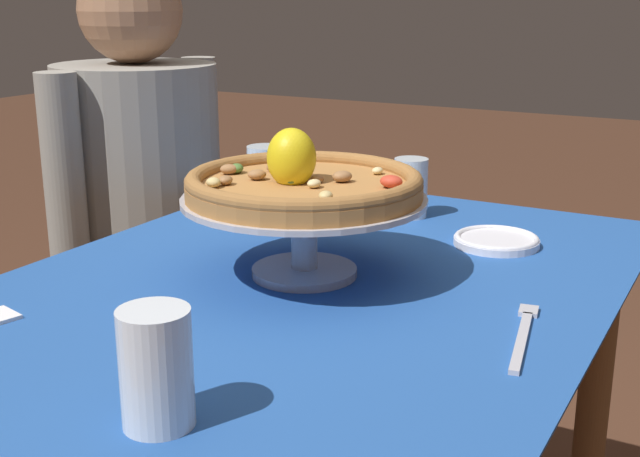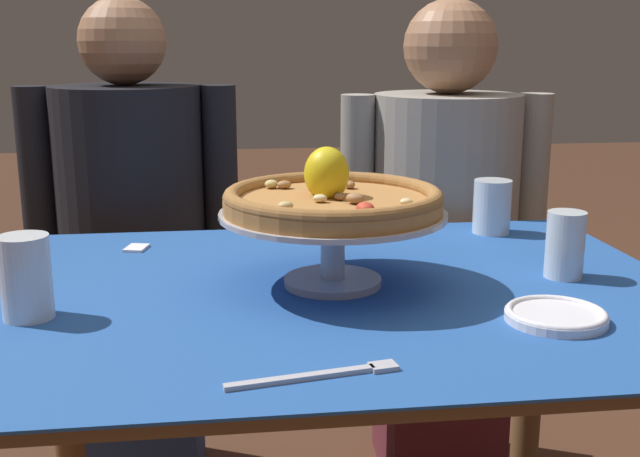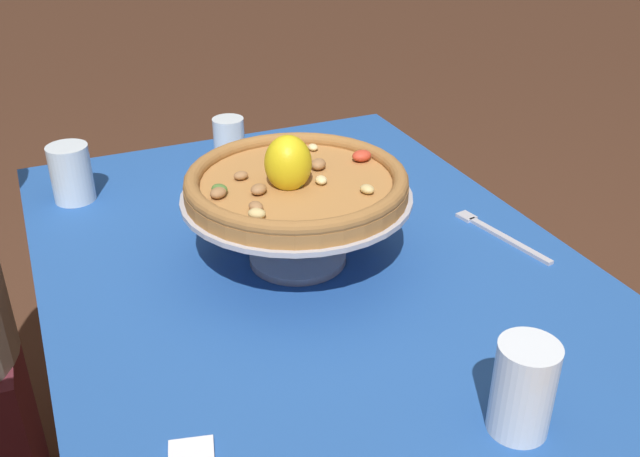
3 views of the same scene
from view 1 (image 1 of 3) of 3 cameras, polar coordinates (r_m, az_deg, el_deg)
The scene contains 10 objects.
dining_table at distance 1.24m, azimuth -0.53°, elevation -8.71°, with size 1.13×0.82×0.73m.
pizza_stand at distance 1.18m, azimuth -1.11°, elevation 0.76°, with size 0.35×0.35×0.12m.
pizza at distance 1.17m, azimuth -1.20°, elevation 3.24°, with size 0.34×0.34×0.10m.
water_glass_side_right at distance 1.52m, azimuth 6.32°, elevation 2.55°, with size 0.06×0.06×0.11m.
water_glass_side_left at distance 0.80m, azimuth -11.30°, elevation -9.93°, with size 0.07×0.07×0.12m.
water_glass_back_right at distance 1.65m, azimuth -3.78°, elevation 3.65°, with size 0.07×0.07×0.11m.
side_plate at distance 1.38m, azimuth 12.18°, elevation -0.80°, with size 0.14×0.14×0.02m.
dinner_fork at distance 1.03m, azimuth 13.97°, elevation -7.06°, with size 0.21×0.06×0.01m.
sugar_packet at distance 1.13m, azimuth -21.39°, elevation -5.66°, with size 0.05×0.04×0.01m, color white.
diner_right at distance 1.89m, azimuth -12.10°, elevation -0.93°, with size 0.51×0.36×1.20m.
Camera 1 is at (-0.98, -0.55, 1.13)m, focal length 45.97 mm.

